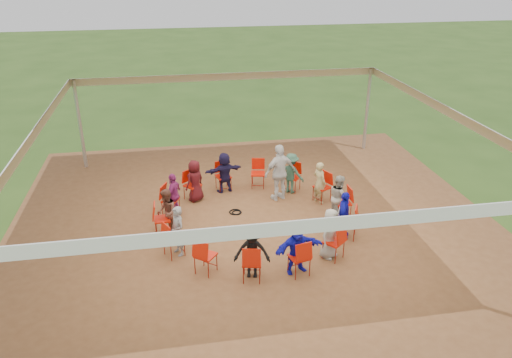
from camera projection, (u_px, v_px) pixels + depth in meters
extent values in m
plane|color=#2C4B17|center=(255.00, 225.00, 13.39)|extent=(80.00, 80.00, 0.00)
plane|color=brown|center=(255.00, 225.00, 13.38)|extent=(13.00, 13.00, 0.00)
cylinder|color=#B2B2B7|center=(80.00, 125.00, 16.45)|extent=(0.12, 0.12, 3.00)
cylinder|color=#B2B2B7|center=(367.00, 110.00, 18.06)|extent=(0.12, 0.12, 3.00)
plane|color=white|center=(255.00, 118.00, 12.15)|extent=(10.30, 10.30, 0.00)
cube|color=white|center=(314.00, 226.00, 7.58)|extent=(10.30, 0.03, 0.24)
cube|color=white|center=(229.00, 76.00, 16.82)|extent=(10.30, 0.03, 0.24)
cube|color=white|center=(33.00, 135.00, 11.38)|extent=(0.03, 10.30, 0.24)
cube|color=white|center=(449.00, 112.00, 13.03)|extent=(0.03, 10.30, 0.24)
imported|color=#1315B9|center=(344.00, 215.00, 12.59)|extent=(0.65, 0.83, 1.26)
imported|color=#9E9A8C|center=(339.00, 197.00, 13.53)|extent=(0.36, 0.62, 1.26)
imported|color=tan|center=(320.00, 182.00, 14.39)|extent=(0.47, 0.54, 1.26)
imported|color=#2B503D|center=(291.00, 173.00, 14.99)|extent=(0.89, 0.81, 1.26)
imported|color=#1A1539|center=(225.00, 172.00, 15.05)|extent=(1.24, 0.70, 1.26)
imported|color=#3E0C10|center=(195.00, 181.00, 14.49)|extent=(0.69, 0.66, 1.26)
imported|color=#8E2468|center=(174.00, 195.00, 13.66)|extent=(0.65, 0.83, 1.26)
imported|color=brown|center=(167.00, 212.00, 12.72)|extent=(0.36, 0.62, 1.26)
imported|color=gray|center=(178.00, 231.00, 11.87)|extent=(0.47, 0.54, 1.26)
imported|color=black|center=(252.00, 252.00, 11.02)|extent=(0.88, 0.56, 1.26)
imported|color=#1315B9|center=(297.00, 247.00, 11.20)|extent=(1.24, 0.70, 1.26)
imported|color=#9E9A8C|center=(330.00, 233.00, 11.76)|extent=(0.69, 0.66, 1.26)
imported|color=silver|center=(280.00, 172.00, 14.48)|extent=(1.11, 0.82, 1.71)
torus|color=black|center=(235.00, 212.00, 14.04)|extent=(0.40, 0.40, 0.03)
torus|color=black|center=(237.00, 213.00, 14.01)|extent=(0.32, 0.32, 0.03)
cube|color=#B7B7BC|center=(335.00, 217.00, 12.68)|extent=(0.37, 0.42, 0.02)
cube|color=#B7B7BC|center=(340.00, 214.00, 12.60)|extent=(0.22, 0.35, 0.23)
cube|color=#CCE0FF|center=(340.00, 214.00, 12.61)|extent=(0.18, 0.30, 0.19)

